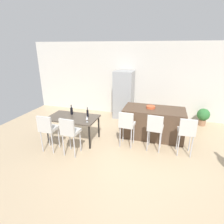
% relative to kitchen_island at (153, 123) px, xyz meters
% --- Properties ---
extents(ground_plane, '(10.00, 10.00, 0.00)m').
position_rel_kitchen_island_xyz_m(ground_plane, '(-0.38, -1.08, -0.46)').
color(ground_plane, tan).
extents(back_wall, '(10.00, 0.12, 2.90)m').
position_rel_kitchen_island_xyz_m(back_wall, '(-0.38, 1.83, 0.99)').
color(back_wall, beige).
rests_on(back_wall, ground_plane).
extents(kitchen_island, '(1.84, 0.94, 0.92)m').
position_rel_kitchen_island_xyz_m(kitchen_island, '(0.00, 0.00, 0.00)').
color(kitchen_island, '#4C3828').
rests_on(kitchen_island, ground_plane).
extents(bar_chair_left, '(0.41, 0.41, 1.05)m').
position_rel_kitchen_island_xyz_m(bar_chair_left, '(-0.66, -0.85, 0.24)').
color(bar_chair_left, beige).
rests_on(bar_chair_left, ground_plane).
extents(bar_chair_middle, '(0.42, 0.42, 1.05)m').
position_rel_kitchen_island_xyz_m(bar_chair_middle, '(0.11, -0.85, 0.24)').
color(bar_chair_middle, beige).
rests_on(bar_chair_middle, ground_plane).
extents(bar_chair_right, '(0.42, 0.42, 1.05)m').
position_rel_kitchen_island_xyz_m(bar_chair_right, '(0.89, -0.85, 0.24)').
color(bar_chair_right, beige).
rests_on(bar_chair_right, ground_plane).
extents(dining_table, '(1.46, 0.84, 0.74)m').
position_rel_kitchen_island_xyz_m(dining_table, '(-2.29, -0.92, 0.21)').
color(dining_table, '#4C4238').
rests_on(dining_table, ground_plane).
extents(dining_chair_near, '(0.41, 0.41, 1.05)m').
position_rel_kitchen_island_xyz_m(dining_chair_near, '(-2.61, -1.71, 0.24)').
color(dining_chair_near, beige).
rests_on(dining_chair_near, ground_plane).
extents(dining_chair_far, '(0.41, 0.41, 1.05)m').
position_rel_kitchen_island_xyz_m(dining_chair_far, '(-1.96, -1.71, 0.24)').
color(dining_chair_far, beige).
rests_on(dining_chair_far, ground_plane).
extents(wine_bottle_corner, '(0.08, 0.08, 0.31)m').
position_rel_kitchen_island_xyz_m(wine_bottle_corner, '(-2.42, -0.73, 0.39)').
color(wine_bottle_corner, black).
rests_on(wine_bottle_corner, dining_table).
extents(wine_bottle_left, '(0.06, 0.06, 0.30)m').
position_rel_kitchen_island_xyz_m(wine_bottle_left, '(-1.87, -0.78, 0.39)').
color(wine_bottle_left, black).
rests_on(wine_bottle_left, dining_table).
extents(wine_glass_middle, '(0.07, 0.07, 0.17)m').
position_rel_kitchen_island_xyz_m(wine_glass_middle, '(-1.72, -1.15, 0.40)').
color(wine_glass_middle, silver).
rests_on(wine_glass_middle, dining_table).
extents(refrigerator, '(0.72, 0.68, 1.84)m').
position_rel_kitchen_island_xyz_m(refrigerator, '(-1.29, 1.39, 0.46)').
color(refrigerator, '#939699').
rests_on(refrigerator, ground_plane).
extents(fruit_bowl, '(0.27, 0.27, 0.07)m').
position_rel_kitchen_island_xyz_m(fruit_bowl, '(-0.11, 0.03, 0.50)').
color(fruit_bowl, '#C6512D').
rests_on(fruit_bowl, kitchen_island).
extents(potted_plant, '(0.43, 0.43, 0.63)m').
position_rel_kitchen_island_xyz_m(potted_plant, '(1.66, 1.38, -0.09)').
color(potted_plant, '#996B4C').
rests_on(potted_plant, ground_plane).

